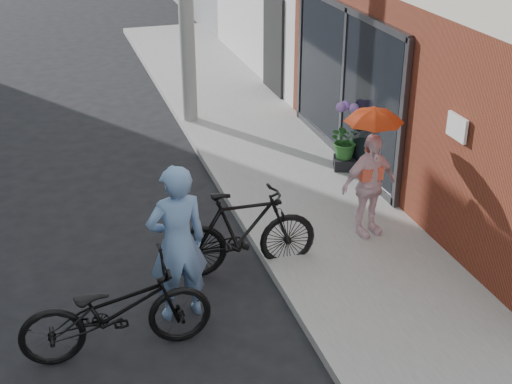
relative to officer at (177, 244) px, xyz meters
name	(u,v)px	position (x,y,z in m)	size (l,w,h in m)	color
ground	(210,307)	(0.35, 0.03, -0.94)	(80.00, 80.00, 0.00)	black
sidewalk	(315,205)	(2.45, 2.03, -0.88)	(2.20, 24.00, 0.12)	gray
curb	(240,215)	(1.29, 2.03, -0.88)	(0.12, 24.00, 0.12)	#9E9E99
officer	(177,244)	(0.00, 0.00, 0.00)	(0.68, 0.45, 1.87)	#6D90C2
bike_left	(116,310)	(-0.76, -0.46, -0.41)	(0.70, 2.01, 1.05)	black
bike_right	(243,232)	(0.95, 0.68, -0.37)	(0.53, 1.88, 1.13)	black
kimono_woman	(369,185)	(2.76, 0.93, -0.10)	(0.84, 0.35, 1.43)	#FED5DD
parasol	(375,111)	(2.76, 0.93, 0.93)	(0.72, 0.72, 0.63)	#CF4418
planter	(345,163)	(3.35, 3.00, -0.72)	(0.35, 0.35, 0.19)	black
potted_plant	(346,140)	(3.35, 3.00, -0.32)	(0.55, 0.48, 0.61)	#2E6B2A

